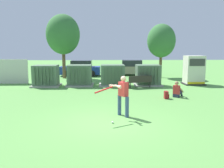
{
  "coord_description": "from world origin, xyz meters",
  "views": [
    {
      "loc": [
        -0.22,
        -8.77,
        2.9
      ],
      "look_at": [
        0.25,
        3.5,
        1.0
      ],
      "focal_mm": 37.29,
      "sensor_mm": 36.0,
      "label": 1
    }
  ],
  "objects_px": {
    "transformer_mid_west": "(80,76)",
    "sports_ball": "(113,122)",
    "transformer_east": "(148,76)",
    "seated_spectator": "(177,91)",
    "parked_car_leftmost": "(81,69)",
    "generator_enclosure": "(194,70)",
    "batter": "(122,94)",
    "parked_car_left_of_center": "(131,68)",
    "park_bench": "(140,81)",
    "transformer_west": "(46,76)",
    "backpack": "(166,95)",
    "transformer_mid_east": "(113,75)"
  },
  "relations": [
    {
      "from": "transformer_mid_east",
      "to": "sports_ball",
      "type": "xyz_separation_m",
      "value": [
        -0.38,
        -9.24,
        -0.74
      ]
    },
    {
      "from": "park_bench",
      "to": "parked_car_left_of_center",
      "type": "bearing_deg",
      "value": 87.87
    },
    {
      "from": "batter",
      "to": "parked_car_left_of_center",
      "type": "distance_m",
      "value": 15.59
    },
    {
      "from": "transformer_mid_west",
      "to": "sports_ball",
      "type": "bearing_deg",
      "value": -76.84
    },
    {
      "from": "generator_enclosure",
      "to": "backpack",
      "type": "relative_size",
      "value": 5.23
    },
    {
      "from": "transformer_east",
      "to": "parked_car_left_of_center",
      "type": "xyz_separation_m",
      "value": [
        -0.47,
        7.26,
        -0.04
      ]
    },
    {
      "from": "transformer_mid_east",
      "to": "generator_enclosure",
      "type": "relative_size",
      "value": 0.91
    },
    {
      "from": "generator_enclosure",
      "to": "sports_ball",
      "type": "bearing_deg",
      "value": -125.84
    },
    {
      "from": "sports_ball",
      "to": "seated_spectator",
      "type": "height_order",
      "value": "seated_spectator"
    },
    {
      "from": "park_bench",
      "to": "batter",
      "type": "xyz_separation_m",
      "value": [
        -1.88,
        -7.04,
        0.44
      ]
    },
    {
      "from": "generator_enclosure",
      "to": "seated_spectator",
      "type": "bearing_deg",
      "value": -120.72
    },
    {
      "from": "transformer_west",
      "to": "sports_ball",
      "type": "distance_m",
      "value": 10.27
    },
    {
      "from": "transformer_mid_west",
      "to": "transformer_east",
      "type": "xyz_separation_m",
      "value": [
        5.28,
        -0.12,
        0.0
      ]
    },
    {
      "from": "seated_spectator",
      "to": "parked_car_left_of_center",
      "type": "relative_size",
      "value": 0.22
    },
    {
      "from": "transformer_west",
      "to": "transformer_mid_west",
      "type": "height_order",
      "value": "same"
    },
    {
      "from": "transformer_east",
      "to": "parked_car_leftmost",
      "type": "xyz_separation_m",
      "value": [
        -5.84,
        6.69,
        -0.04
      ]
    },
    {
      "from": "park_bench",
      "to": "parked_car_leftmost",
      "type": "distance_m",
      "value": 9.31
    },
    {
      "from": "transformer_mid_west",
      "to": "backpack",
      "type": "xyz_separation_m",
      "value": [
        5.46,
        -4.89,
        -0.57
      ]
    },
    {
      "from": "seated_spectator",
      "to": "backpack",
      "type": "xyz_separation_m",
      "value": [
        -0.77,
        -0.42,
        -0.16
      ]
    },
    {
      "from": "park_bench",
      "to": "batter",
      "type": "bearing_deg",
      "value": -104.97
    },
    {
      "from": "backpack",
      "to": "parked_car_left_of_center",
      "type": "height_order",
      "value": "parked_car_left_of_center"
    },
    {
      "from": "park_bench",
      "to": "parked_car_leftmost",
      "type": "relative_size",
      "value": 0.43
    },
    {
      "from": "sports_ball",
      "to": "parked_car_left_of_center",
      "type": "distance_m",
      "value": 16.61
    },
    {
      "from": "generator_enclosure",
      "to": "park_bench",
      "type": "distance_m",
      "value": 4.87
    },
    {
      "from": "park_bench",
      "to": "backpack",
      "type": "height_order",
      "value": "park_bench"
    },
    {
      "from": "transformer_east",
      "to": "parked_car_leftmost",
      "type": "bearing_deg",
      "value": 131.12
    },
    {
      "from": "batter",
      "to": "parked_car_leftmost",
      "type": "relative_size",
      "value": 0.41
    },
    {
      "from": "transformer_east",
      "to": "seated_spectator",
      "type": "relative_size",
      "value": 2.18
    },
    {
      "from": "park_bench",
      "to": "transformer_mid_west",
      "type": "bearing_deg",
      "value": 164.45
    },
    {
      "from": "transformer_mid_west",
      "to": "transformer_west",
      "type": "bearing_deg",
      "value": -176.53
    },
    {
      "from": "sports_ball",
      "to": "parked_car_left_of_center",
      "type": "xyz_separation_m",
      "value": [
        2.65,
        16.38,
        0.71
      ]
    },
    {
      "from": "parked_car_leftmost",
      "to": "transformer_west",
      "type": "bearing_deg",
      "value": -106.57
    },
    {
      "from": "sports_ball",
      "to": "seated_spectator",
      "type": "xyz_separation_m",
      "value": [
        4.06,
        4.77,
        0.33
      ]
    },
    {
      "from": "park_bench",
      "to": "batter",
      "type": "relative_size",
      "value": 1.06
    },
    {
      "from": "transformer_mid_west",
      "to": "sports_ball",
      "type": "relative_size",
      "value": 23.33
    },
    {
      "from": "transformer_east",
      "to": "batter",
      "type": "distance_m",
      "value": 8.6
    },
    {
      "from": "transformer_mid_east",
      "to": "parked_car_left_of_center",
      "type": "bearing_deg",
      "value": 72.41
    },
    {
      "from": "generator_enclosure",
      "to": "parked_car_leftmost",
      "type": "relative_size",
      "value": 0.54
    },
    {
      "from": "transformer_west",
      "to": "park_bench",
      "type": "relative_size",
      "value": 1.14
    },
    {
      "from": "transformer_mid_east",
      "to": "generator_enclosure",
      "type": "xyz_separation_m",
      "value": [
        6.53,
        0.32,
        0.35
      ]
    },
    {
      "from": "transformer_mid_west",
      "to": "sports_ball",
      "type": "xyz_separation_m",
      "value": [
        2.16,
        -9.25,
        -0.74
      ]
    },
    {
      "from": "generator_enclosure",
      "to": "seated_spectator",
      "type": "relative_size",
      "value": 2.39
    },
    {
      "from": "transformer_east",
      "to": "backpack",
      "type": "bearing_deg",
      "value": -87.89
    },
    {
      "from": "generator_enclosure",
      "to": "batter",
      "type": "height_order",
      "value": "generator_enclosure"
    },
    {
      "from": "transformer_mid_west",
      "to": "batter",
      "type": "relative_size",
      "value": 1.21
    },
    {
      "from": "batter",
      "to": "backpack",
      "type": "bearing_deg",
      "value": 50.11
    },
    {
      "from": "transformer_west",
      "to": "generator_enclosure",
      "type": "height_order",
      "value": "generator_enclosure"
    },
    {
      "from": "park_bench",
      "to": "sports_ball",
      "type": "bearing_deg",
      "value": -106.28
    },
    {
      "from": "parked_car_leftmost",
      "to": "transformer_east",
      "type": "bearing_deg",
      "value": -48.88
    },
    {
      "from": "transformer_mid_west",
      "to": "generator_enclosure",
      "type": "distance_m",
      "value": 9.08
    }
  ]
}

